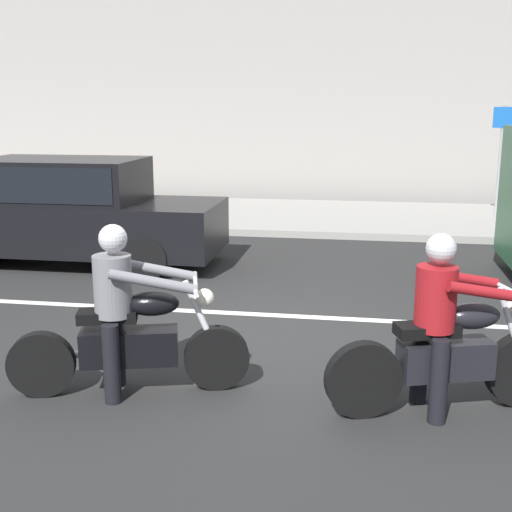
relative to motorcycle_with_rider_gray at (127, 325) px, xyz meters
name	(u,v)px	position (x,y,z in m)	size (l,w,h in m)	color
ground_plane	(258,340)	(0.93, 1.54, -0.64)	(80.00, 80.00, 0.00)	black
sidewalk_slab	(314,217)	(0.93, 9.54, -0.57)	(40.00, 4.40, 0.14)	gray
lane_marking_stripe	(318,317)	(1.54, 2.44, -0.64)	(18.00, 0.14, 0.01)	silver
motorcycle_with_rider_gray	(127,325)	(0.00, 0.00, 0.00)	(2.13, 0.85, 1.56)	black
motorcycle_with_rider_crimson	(445,340)	(2.77, 0.08, 0.00)	(2.02, 0.89, 1.56)	black
parked_sedan_black	(72,210)	(-2.67, 4.69, 0.24)	(4.71, 1.82, 1.72)	black
street_sign_post	(501,150)	(4.93, 9.70, 0.97)	(0.44, 0.08, 2.41)	gray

